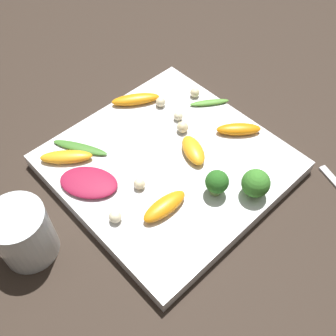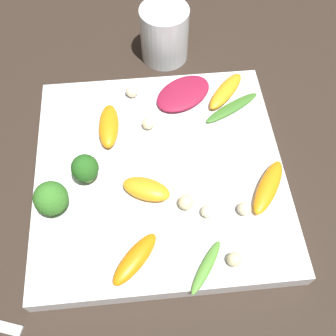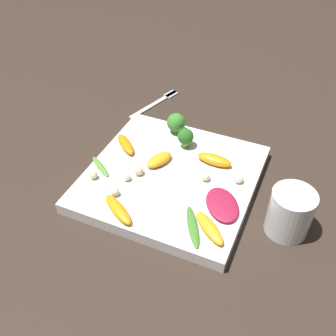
# 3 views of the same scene
# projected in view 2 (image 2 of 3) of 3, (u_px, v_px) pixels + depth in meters

# --- Properties ---
(ground_plane) EXTENTS (2.40, 2.40, 0.00)m
(ground_plane) POSITION_uv_depth(u_px,v_px,m) (160.00, 177.00, 0.51)
(ground_plane) COLOR #2D231C
(plate) EXTENTS (0.31, 0.31, 0.02)m
(plate) POSITION_uv_depth(u_px,v_px,m) (160.00, 172.00, 0.50)
(plate) COLOR white
(plate) RESTS_ON ground_plane
(drinking_glass) EXTENTS (0.07, 0.07, 0.08)m
(drinking_glass) POSITION_uv_depth(u_px,v_px,m) (164.00, 34.00, 0.59)
(drinking_glass) COLOR white
(drinking_glass) RESTS_ON ground_plane
(radicchio_leaf_0) EXTENTS (0.10, 0.09, 0.01)m
(radicchio_leaf_0) POSITION_uv_depth(u_px,v_px,m) (183.00, 93.00, 0.55)
(radicchio_leaf_0) COLOR maroon
(radicchio_leaf_0) RESTS_ON plate
(orange_segment_0) EXTENTS (0.03, 0.07, 0.02)m
(orange_segment_0) POSITION_uv_depth(u_px,v_px,m) (109.00, 126.00, 0.51)
(orange_segment_0) COLOR orange
(orange_segment_0) RESTS_ON plate
(orange_segment_1) EXTENTS (0.07, 0.07, 0.02)m
(orange_segment_1) POSITION_uv_depth(u_px,v_px,m) (226.00, 91.00, 0.55)
(orange_segment_1) COLOR orange
(orange_segment_1) RESTS_ON plate
(orange_segment_2) EXTENTS (0.06, 0.07, 0.02)m
(orange_segment_2) POSITION_uv_depth(u_px,v_px,m) (135.00, 259.00, 0.42)
(orange_segment_2) COLOR orange
(orange_segment_2) RESTS_ON plate
(orange_segment_3) EXTENTS (0.06, 0.08, 0.02)m
(orange_segment_3) POSITION_uv_depth(u_px,v_px,m) (268.00, 187.00, 0.47)
(orange_segment_3) COLOR orange
(orange_segment_3) RESTS_ON plate
(orange_segment_4) EXTENTS (0.06, 0.05, 0.02)m
(orange_segment_4) POSITION_uv_depth(u_px,v_px,m) (146.00, 189.00, 0.46)
(orange_segment_4) COLOR orange
(orange_segment_4) RESTS_ON plate
(broccoli_floret_0) EXTENTS (0.04, 0.04, 0.04)m
(broccoli_floret_0) POSITION_uv_depth(u_px,v_px,m) (51.00, 198.00, 0.44)
(broccoli_floret_0) COLOR #7A9E51
(broccoli_floret_0) RESTS_ON plate
(broccoli_floret_1) EXTENTS (0.03, 0.03, 0.04)m
(broccoli_floret_1) POSITION_uv_depth(u_px,v_px,m) (85.00, 169.00, 0.46)
(broccoli_floret_1) COLOR #7A9E51
(broccoli_floret_1) RESTS_ON plate
(arugula_sprig_0) EXTENTS (0.05, 0.06, 0.01)m
(arugula_sprig_0) POSITION_uv_depth(u_px,v_px,m) (206.00, 267.00, 0.42)
(arugula_sprig_0) COLOR #518E33
(arugula_sprig_0) RESTS_ON plate
(arugula_sprig_1) EXTENTS (0.09, 0.06, 0.01)m
(arugula_sprig_1) POSITION_uv_depth(u_px,v_px,m) (232.00, 108.00, 0.54)
(arugula_sprig_1) COLOR #3D7528
(arugula_sprig_1) RESTS_ON plate
(macadamia_nut_0) EXTENTS (0.02, 0.02, 0.02)m
(macadamia_nut_0) POSITION_uv_depth(u_px,v_px,m) (186.00, 202.00, 0.46)
(macadamia_nut_0) COLOR beige
(macadamia_nut_0) RESTS_ON plate
(macadamia_nut_1) EXTENTS (0.02, 0.02, 0.02)m
(macadamia_nut_1) POSITION_uv_depth(u_px,v_px,m) (244.00, 209.00, 0.45)
(macadamia_nut_1) COLOR beige
(macadamia_nut_1) RESTS_ON plate
(macadamia_nut_2) EXTENTS (0.02, 0.02, 0.02)m
(macadamia_nut_2) POSITION_uv_depth(u_px,v_px,m) (132.00, 91.00, 0.55)
(macadamia_nut_2) COLOR beige
(macadamia_nut_2) RESTS_ON plate
(macadamia_nut_3) EXTENTS (0.02, 0.02, 0.02)m
(macadamia_nut_3) POSITION_uv_depth(u_px,v_px,m) (234.00, 259.00, 0.42)
(macadamia_nut_3) COLOR beige
(macadamia_nut_3) RESTS_ON plate
(macadamia_nut_4) EXTENTS (0.02, 0.02, 0.02)m
(macadamia_nut_4) POSITION_uv_depth(u_px,v_px,m) (148.00, 123.00, 0.52)
(macadamia_nut_4) COLOR beige
(macadamia_nut_4) RESTS_ON plate
(macadamia_nut_5) EXTENTS (0.02, 0.02, 0.02)m
(macadamia_nut_5) POSITION_uv_depth(u_px,v_px,m) (207.00, 211.00, 0.45)
(macadamia_nut_5) COLOR beige
(macadamia_nut_5) RESTS_ON plate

